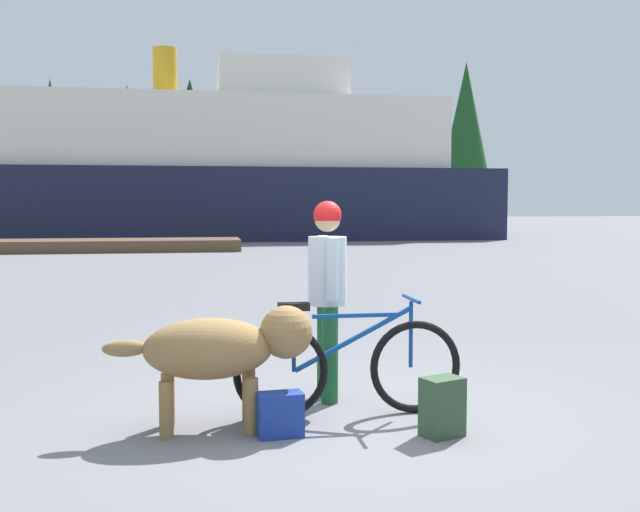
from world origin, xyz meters
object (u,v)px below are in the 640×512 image
at_px(bicycle, 347,366).
at_px(dog, 223,348).
at_px(handbag_pannier, 280,415).
at_px(person_cyclist, 327,282).
at_px(backpack, 442,407).
at_px(ferry_boat, 232,172).

relative_size(bicycle, dog, 1.19).
xyz_separation_m(dog, handbag_pannier, (0.39, -0.23, -0.44)).
height_order(bicycle, handbag_pannier, bicycle).
bearing_deg(person_cyclist, dog, -142.39).
relative_size(bicycle, backpack, 4.28).
bearing_deg(backpack, dog, 165.17).
relative_size(person_cyclist, ferry_boat, 0.07).
distance_m(bicycle, backpack, 0.84).
distance_m(person_cyclist, backpack, 1.49).
height_order(bicycle, ferry_boat, ferry_boat).
distance_m(bicycle, handbag_pannier, 0.75).
height_order(dog, backpack, dog).
xyz_separation_m(person_cyclist, dog, (-0.89, -0.69, -0.40)).
height_order(person_cyclist, ferry_boat, ferry_boat).
bearing_deg(dog, backpack, -14.83).
distance_m(backpack, ferry_boat, 30.41).
xyz_separation_m(dog, backpack, (1.53, -0.40, -0.39)).
bearing_deg(person_cyclist, ferry_boat, 88.97).
relative_size(person_cyclist, backpack, 3.98).
distance_m(person_cyclist, ferry_boat, 29.26).
distance_m(dog, handbag_pannier, 0.63).
relative_size(bicycle, person_cyclist, 1.08).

